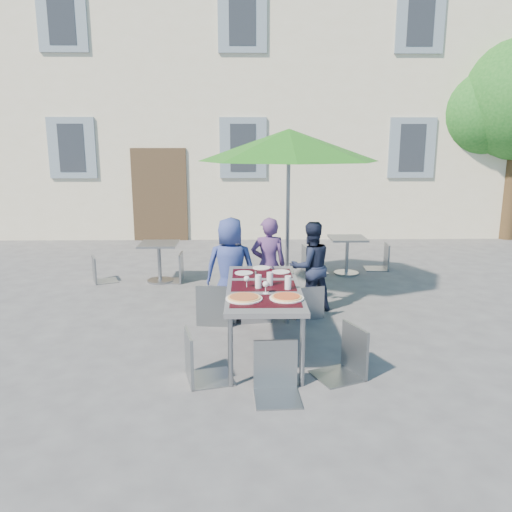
{
  "coord_description": "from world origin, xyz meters",
  "views": [
    {
      "loc": [
        0.06,
        -4.52,
        2.26
      ],
      "look_at": [
        0.19,
        1.64,
        0.89
      ],
      "focal_mm": 35.0,
      "sensor_mm": 36.0,
      "label": 1
    }
  ],
  "objects_px": {
    "cafe_table_1": "(347,251)",
    "bg_chair_l_1": "(310,243)",
    "chair_1": "(255,282)",
    "chair_2": "(309,282)",
    "chair_3": "(199,326)",
    "child_0": "(231,268)",
    "chair_4": "(347,322)",
    "dining_table": "(263,291)",
    "bg_chair_r_1": "(382,241)",
    "pizza_near_right": "(287,297)",
    "patio_umbrella": "(289,146)",
    "child_2": "(310,267)",
    "bg_chair_r_0": "(175,250)",
    "chair_5": "(277,339)",
    "chair_0": "(215,279)",
    "cafe_table_0": "(159,257)",
    "pizza_near_left": "(244,298)",
    "bg_chair_l_0": "(99,254)",
    "child_1": "(268,265)"
  },
  "relations": [
    {
      "from": "pizza_near_left",
      "to": "bg_chair_l_0",
      "type": "height_order",
      "value": "bg_chair_l_0"
    },
    {
      "from": "pizza_near_right",
      "to": "bg_chair_l_1",
      "type": "bearing_deg",
      "value": 79.35
    },
    {
      "from": "chair_2",
      "to": "bg_chair_r_1",
      "type": "xyz_separation_m",
      "value": [
        1.69,
        2.64,
        0.04
      ]
    },
    {
      "from": "child_1",
      "to": "patio_umbrella",
      "type": "xyz_separation_m",
      "value": [
        0.31,
        0.62,
        1.59
      ]
    },
    {
      "from": "dining_table",
      "to": "bg_chair_r_1",
      "type": "height_order",
      "value": "bg_chair_r_1"
    },
    {
      "from": "bg_chair_l_0",
      "to": "chair_5",
      "type": "bearing_deg",
      "value": -55.23
    },
    {
      "from": "pizza_near_left",
      "to": "bg_chair_r_0",
      "type": "xyz_separation_m",
      "value": [
        -1.17,
        3.43,
        -0.23
      ]
    },
    {
      "from": "cafe_table_0",
      "to": "bg_chair_l_0",
      "type": "height_order",
      "value": "bg_chair_l_0"
    },
    {
      "from": "pizza_near_right",
      "to": "patio_umbrella",
      "type": "distance_m",
      "value": 2.88
    },
    {
      "from": "chair_5",
      "to": "chair_1",
      "type": "bearing_deg",
      "value": 94.63
    },
    {
      "from": "child_2",
      "to": "bg_chair_r_0",
      "type": "bearing_deg",
      "value": -55.25
    },
    {
      "from": "child_0",
      "to": "chair_4",
      "type": "distance_m",
      "value": 2.13
    },
    {
      "from": "child_2",
      "to": "chair_4",
      "type": "xyz_separation_m",
      "value": [
        0.11,
        -2.04,
        -0.06
      ]
    },
    {
      "from": "child_1",
      "to": "bg_chair_l_1",
      "type": "relative_size",
      "value": 1.41
    },
    {
      "from": "dining_table",
      "to": "child_2",
      "type": "distance_m",
      "value": 1.56
    },
    {
      "from": "dining_table",
      "to": "chair_1",
      "type": "xyz_separation_m",
      "value": [
        -0.07,
        0.95,
        -0.16
      ]
    },
    {
      "from": "pizza_near_right",
      "to": "bg_chair_l_0",
      "type": "distance_m",
      "value": 4.47
    },
    {
      "from": "bg_chair_r_1",
      "to": "child_1",
      "type": "bearing_deg",
      "value": -133.09
    },
    {
      "from": "pizza_near_right",
      "to": "chair_5",
      "type": "xyz_separation_m",
      "value": [
        -0.13,
        -0.54,
        -0.22
      ]
    },
    {
      "from": "chair_2",
      "to": "chair_5",
      "type": "bearing_deg",
      "value": -104.65
    },
    {
      "from": "child_2",
      "to": "child_1",
      "type": "bearing_deg",
      "value": -15.61
    },
    {
      "from": "pizza_near_right",
      "to": "patio_umbrella",
      "type": "height_order",
      "value": "patio_umbrella"
    },
    {
      "from": "pizza_near_left",
      "to": "chair_3",
      "type": "xyz_separation_m",
      "value": [
        -0.44,
        -0.25,
        -0.2
      ]
    },
    {
      "from": "bg_chair_l_0",
      "to": "cafe_table_0",
      "type": "bearing_deg",
      "value": -0.4
    },
    {
      "from": "chair_1",
      "to": "chair_2",
      "type": "distance_m",
      "value": 0.72
    },
    {
      "from": "chair_3",
      "to": "cafe_table_1",
      "type": "distance_m",
      "value": 4.69
    },
    {
      "from": "child_2",
      "to": "chair_5",
      "type": "height_order",
      "value": "child_2"
    },
    {
      "from": "chair_5",
      "to": "bg_chair_l_1",
      "type": "height_order",
      "value": "bg_chair_l_1"
    },
    {
      "from": "child_1",
      "to": "cafe_table_0",
      "type": "xyz_separation_m",
      "value": [
        -1.76,
        1.56,
        -0.23
      ]
    },
    {
      "from": "cafe_table_1",
      "to": "bg_chair_l_1",
      "type": "relative_size",
      "value": 0.72
    },
    {
      "from": "child_2",
      "to": "bg_chair_l_0",
      "type": "height_order",
      "value": "child_2"
    },
    {
      "from": "child_1",
      "to": "chair_4",
      "type": "relative_size",
      "value": 1.37
    },
    {
      "from": "pizza_near_left",
      "to": "cafe_table_0",
      "type": "distance_m",
      "value": 3.72
    },
    {
      "from": "child_2",
      "to": "pizza_near_right",
      "type": "bearing_deg",
      "value": 57.01
    },
    {
      "from": "pizza_near_right",
      "to": "chair_4",
      "type": "distance_m",
      "value": 0.65
    },
    {
      "from": "child_1",
      "to": "chair_3",
      "type": "bearing_deg",
      "value": 67.39
    },
    {
      "from": "child_2",
      "to": "bg_chair_r_0",
      "type": "relative_size",
      "value": 1.35
    },
    {
      "from": "chair_1",
      "to": "chair_3",
      "type": "height_order",
      "value": "chair_3"
    },
    {
      "from": "chair_3",
      "to": "chair_1",
      "type": "bearing_deg",
      "value": 71.27
    },
    {
      "from": "cafe_table_1",
      "to": "bg_chair_l_1",
      "type": "distance_m",
      "value": 0.67
    },
    {
      "from": "chair_1",
      "to": "chair_5",
      "type": "height_order",
      "value": "chair_5"
    },
    {
      "from": "chair_0",
      "to": "patio_umbrella",
      "type": "height_order",
      "value": "patio_umbrella"
    },
    {
      "from": "dining_table",
      "to": "child_0",
      "type": "relative_size",
      "value": 1.37
    },
    {
      "from": "bg_chair_r_1",
      "to": "chair_2",
      "type": "bearing_deg",
      "value": -122.61
    },
    {
      "from": "child_0",
      "to": "child_1",
      "type": "xyz_separation_m",
      "value": [
        0.51,
        0.26,
        -0.02
      ]
    },
    {
      "from": "chair_3",
      "to": "bg_chair_l_1",
      "type": "distance_m",
      "value": 4.55
    },
    {
      "from": "chair_4",
      "to": "chair_5",
      "type": "bearing_deg",
      "value": -152.58
    },
    {
      "from": "chair_5",
      "to": "cafe_table_0",
      "type": "relative_size",
      "value": 1.4
    },
    {
      "from": "chair_0",
      "to": "cafe_table_0",
      "type": "bearing_deg",
      "value": 117.23
    },
    {
      "from": "child_0",
      "to": "chair_3",
      "type": "xyz_separation_m",
      "value": [
        -0.25,
        -1.84,
        -0.11
      ]
    }
  ]
}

